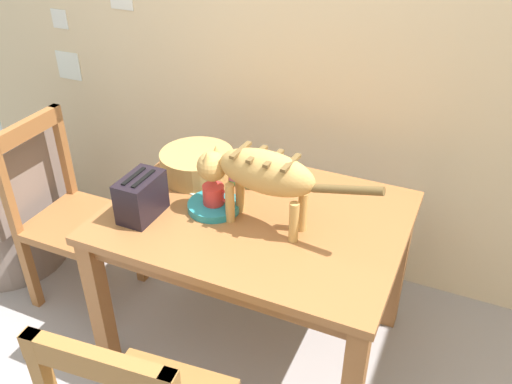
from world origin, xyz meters
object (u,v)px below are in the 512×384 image
object	(u,v)px
dining_table	(256,232)
wicker_basket	(197,164)
toaster	(141,197)
book_stack	(244,173)
wooden_chair_near	(70,217)
wicker_armchair	(7,219)
coffee_mug	(214,194)
magazine	(190,175)
cat	(259,174)
saucer_bowl	(214,206)

from	to	relation	value
dining_table	wicker_basket	world-z (taller)	wicker_basket
toaster	book_stack	bearing A→B (deg)	59.80
wooden_chair_near	wicker_armchair	size ratio (longest dim) A/B	1.20
coffee_mug	toaster	size ratio (longest dim) A/B	0.63
wicker_basket	toaster	size ratio (longest dim) A/B	1.61
magazine	wicker_armchair	distance (m)	1.19
magazine	wicker_armchair	bearing A→B (deg)	-160.19
cat	magazine	xyz separation A→B (m)	(-0.43, 0.20, -0.22)
dining_table	wicker_basket	distance (m)	0.42
dining_table	book_stack	bearing A→B (deg)	125.19
cat	toaster	xyz separation A→B (m)	(-0.44, -0.14, -0.13)
magazine	wicker_armchair	world-z (taller)	wicker_armchair
saucer_bowl	wooden_chair_near	distance (m)	0.85
magazine	toaster	world-z (taller)	toaster
wooden_chair_near	cat	bearing A→B (deg)	88.51
wicker_basket	wooden_chair_near	size ratio (longest dim) A/B	0.35
coffee_mug	book_stack	world-z (taller)	coffee_mug
cat	magazine	distance (m)	0.52
saucer_bowl	book_stack	bearing A→B (deg)	88.19
saucer_bowl	wicker_armchair	size ratio (longest dim) A/B	0.27
book_stack	wooden_chair_near	xyz separation A→B (m)	(-0.81, -0.26, -0.30)
dining_table	wicker_basket	bearing A→B (deg)	154.97
coffee_mug	book_stack	bearing A→B (deg)	88.92
magazine	book_stack	world-z (taller)	book_stack
book_stack	magazine	bearing A→B (deg)	-162.11
saucer_bowl	book_stack	xyz separation A→B (m)	(0.01, 0.26, 0.01)
cat	wicker_armchair	xyz separation A→B (m)	(-1.51, 0.07, -0.67)
magazine	wicker_basket	size ratio (longest dim) A/B	0.82
coffee_mug	magazine	size ratio (longest dim) A/B	0.48
dining_table	book_stack	size ratio (longest dim) A/B	6.82
wicker_basket	saucer_bowl	bearing A→B (deg)	-47.32
book_stack	wicker_armchair	world-z (taller)	book_stack
toaster	wooden_chair_near	bearing A→B (deg)	164.17
coffee_mug	toaster	bearing A→B (deg)	-147.33
dining_table	coffee_mug	size ratio (longest dim) A/B	9.27
book_stack	wooden_chair_near	bearing A→B (deg)	-162.36
saucer_bowl	wooden_chair_near	bearing A→B (deg)	179.45
cat	magazine	bearing A→B (deg)	68.32
wicker_basket	wooden_chair_near	world-z (taller)	wooden_chair_near
magazine	book_stack	distance (m)	0.24
dining_table	saucer_bowl	distance (m)	0.20
cat	wooden_chair_near	distance (m)	1.12
cat	saucer_bowl	xyz separation A→B (m)	(-0.20, 0.01, -0.20)
cat	wicker_armchair	distance (m)	1.66
cat	wooden_chair_near	world-z (taller)	cat
dining_table	cat	xyz separation A→B (m)	(0.04, -0.05, 0.31)
wicker_armchair	toaster	bearing A→B (deg)	-102.20
wicker_basket	wicker_armchair	distance (m)	1.24
toaster	wicker_armchair	world-z (taller)	toaster
wicker_basket	dining_table	bearing A→B (deg)	-25.03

